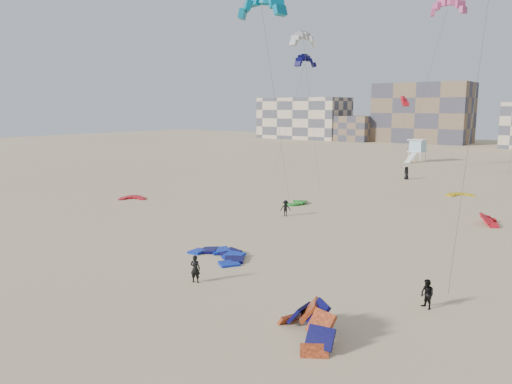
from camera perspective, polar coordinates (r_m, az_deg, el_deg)
The scene contains 20 objects.
ground at distance 31.35m, azimuth -8.87°, elevation -10.07°, with size 320.00×320.00×0.00m, color #C4B284.
kite_ground_blue at distance 35.88m, azimuth -4.29°, elevation -7.43°, with size 4.49×4.68×0.60m, color blue, non-canonical shape.
kite_ground_orange at distance 24.11m, azimuth 5.75°, elevation -16.23°, with size 4.14×3.13×2.70m, color #E74F21, non-canonical shape.
kite_ground_red at distance 59.84m, azimuth -13.94°, elevation -0.80°, with size 2.86×3.01×0.59m, color red, non-canonical shape.
kite_ground_green at distance 55.59m, azimuth 4.59°, elevation -1.33°, with size 3.06×3.22×0.62m, color #228928, non-canonical shape.
kite_ground_red_far at distance 50.32m, azimuth 25.12°, elevation -3.37°, with size 2.85×2.64×1.51m, color red, non-canonical shape.
kite_ground_yellow at distance 65.37m, azimuth 22.26°, elevation -0.38°, with size 3.05×3.20×0.42m, color #C9B206, non-canonical shape.
kitesurfer_main at distance 30.78m, azimuth -6.96°, elevation -8.71°, with size 0.62×0.41×1.71m, color black.
kitesurfer_b at distance 28.26m, azimuth 18.98°, elevation -11.00°, with size 0.77×0.60×1.59m, color black.
kitesurfer_c at distance 48.94m, azimuth 3.40°, elevation -1.86°, with size 1.03×0.59×1.59m, color black.
kitesurfer_e at distance 77.52m, azimuth 16.81°, elevation 2.09°, with size 0.93×0.60×1.90m, color black.
kite_fly_teal_a at distance 48.66m, azimuth 0.63°, elevation 20.37°, with size 5.11×5.54×20.31m.
kite_fly_grey at distance 65.89m, azimuth 5.46°, elevation 16.86°, with size 7.32×6.21×19.24m.
kite_fly_pink at distance 62.55m, azimuth 21.09°, elevation 19.07°, with size 10.64×12.84×21.54m.
kite_fly_navy at distance 77.95m, azimuth 5.67°, elevation 14.57°, with size 5.41×5.87×17.75m.
kite_fly_red at distance 90.69m, azimuth 16.63°, elevation 9.81°, with size 4.90×9.60×12.01m.
lifeguard_tower_far at distance 103.86m, azimuth 17.97°, elevation 4.52°, with size 3.44×6.21×4.42m.
condo_west_a at distance 176.08m, azimuth 5.49°, elevation 8.39°, with size 30.00×15.00×14.00m, color #CBB394.
condo_west_b at distance 162.84m, azimuth 18.52°, elevation 8.55°, with size 28.00×14.00×18.00m, color brown.
condo_fill_left at distance 164.88m, azimuth 11.10°, elevation 7.13°, with size 12.00×10.00×8.00m, color brown.
Camera 1 is at (21.22, -20.56, 10.47)m, focal length 35.00 mm.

